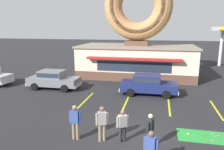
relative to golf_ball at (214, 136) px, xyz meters
name	(u,v)px	position (x,y,z in m)	size (l,w,h in m)	color
ground_plane	(132,139)	(-3.97, -1.05, -0.05)	(160.00, 160.00, 0.00)	#232326
donut_shop_building	(137,42)	(-5.24, 12.90, 3.69)	(12.30, 6.75, 10.96)	brown
mini_donut_near_left	(203,135)	(-0.51, 0.00, 0.00)	(0.13, 0.13, 0.04)	brown
mini_donut_near_right	(213,141)	(-0.17, -0.48, 0.00)	(0.13, 0.13, 0.04)	#A5724C
mini_donut_mid_left	(188,134)	(-1.24, -0.03, 0.00)	(0.13, 0.13, 0.04)	#E5C666
mini_donut_far_centre	(207,141)	(-0.44, -0.54, 0.00)	(0.13, 0.13, 0.04)	brown
mini_donut_far_right	(218,136)	(0.20, 0.09, 0.00)	(0.13, 0.13, 0.04)	#A5724C
mini_donut_extra	(213,134)	(-0.03, 0.23, 0.00)	(0.13, 0.13, 0.04)	#A5724C
golf_ball	(214,136)	(0.00, 0.00, 0.00)	(0.04, 0.04, 0.04)	white
car_grey	(53,79)	(-11.82, 6.34, 0.82)	(4.57, 2.00, 1.60)	slate
car_navy	(148,84)	(-3.61, 6.36, 0.82)	(4.58, 2.03, 1.60)	navy
pedestrian_blue_sweater_man	(150,129)	(-3.09, -1.60, 0.83)	(0.34, 0.57, 1.60)	slate
pedestrian_hooded_kid	(122,125)	(-4.37, -1.37, 0.81)	(0.52, 0.41, 1.57)	#232328
pedestrian_leather_jacket_man	(75,120)	(-6.61, -1.63, 0.92)	(0.60, 0.25, 1.74)	#7F7056
pedestrian_clipboard_woman	(102,122)	(-5.32, -1.53, 0.91)	(0.55, 0.38, 1.73)	#7F7056
pedestrian_beanie_man	(151,149)	(-2.99, -3.22, 0.83)	(0.57, 0.36, 1.60)	#474C66
trash_bin	(79,74)	(-10.99, 10.43, 0.45)	(0.57, 0.57, 0.97)	#232833
parking_stripe_far_left	(86,100)	(-8.02, 3.95, -0.05)	(0.12, 3.60, 0.01)	yellow
parking_stripe_left	(126,103)	(-5.02, 3.95, -0.05)	(0.12, 3.60, 0.01)	yellow
parking_stripe_mid_left	(169,106)	(-2.02, 3.95, -0.05)	(0.12, 3.60, 0.01)	yellow
parking_stripe_centre	(216,110)	(0.98, 3.95, -0.05)	(0.12, 3.60, 0.01)	yellow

